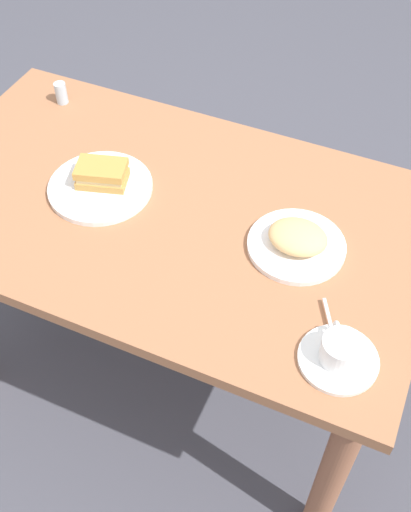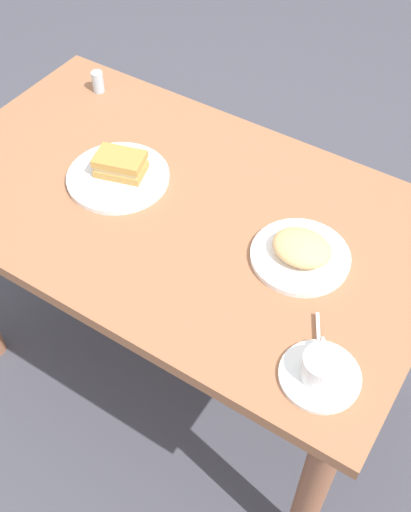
# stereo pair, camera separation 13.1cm
# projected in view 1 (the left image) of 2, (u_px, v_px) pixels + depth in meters

# --- Properties ---
(ground_plane) EXTENTS (6.00, 6.00, 0.00)m
(ground_plane) POSITION_uv_depth(u_px,v_px,m) (176.00, 365.00, 1.99)
(ground_plane) COLOR #474751
(dining_table) EXTENTS (1.24, 0.73, 0.71)m
(dining_table) POSITION_uv_depth(u_px,v_px,m) (168.00, 241.00, 1.54)
(dining_table) COLOR #A16744
(dining_table) RESTS_ON ground_plane
(sandwich_plate) EXTENTS (0.25, 0.25, 0.01)m
(sandwich_plate) POSITION_uv_depth(u_px,v_px,m) (100.00, 187.00, 1.49)
(sandwich_plate) COLOR white
(sandwich_plate) RESTS_ON dining_table
(sandwich_front) EXTENTS (0.13, 0.11, 0.05)m
(sandwich_front) POSITION_uv_depth(u_px,v_px,m) (102.00, 174.00, 1.47)
(sandwich_front) COLOR #BD8B44
(sandwich_front) RESTS_ON sandwich_plate
(coffee_saucer) EXTENTS (0.16, 0.16, 0.01)m
(coffee_saucer) POSITION_uv_depth(u_px,v_px,m) (338.00, 359.00, 1.18)
(coffee_saucer) COLOR white
(coffee_saucer) RESTS_ON dining_table
(coffee_cup) EXTENTS (0.08, 0.10, 0.05)m
(coffee_cup) POSITION_uv_depth(u_px,v_px,m) (341.00, 349.00, 1.16)
(coffee_cup) COLOR white
(coffee_cup) RESTS_ON coffee_saucer
(spoon) EXTENTS (0.06, 0.09, 0.01)m
(spoon) POSITION_uv_depth(u_px,v_px,m) (331.00, 325.00, 1.22)
(spoon) COLOR silver
(spoon) RESTS_ON coffee_saucer
(side_plate) EXTENTS (0.22, 0.22, 0.01)m
(side_plate) POSITION_uv_depth(u_px,v_px,m) (296.00, 246.00, 1.37)
(side_plate) COLOR white
(side_plate) RESTS_ON dining_table
(side_food_pile) EXTENTS (0.13, 0.11, 0.04)m
(side_food_pile) POSITION_uv_depth(u_px,v_px,m) (298.00, 237.00, 1.34)
(side_food_pile) COLOR #E9B775
(side_food_pile) RESTS_ON side_plate
(salt_shaker) EXTENTS (0.03, 0.03, 0.06)m
(salt_shaker) POSITION_uv_depth(u_px,v_px,m) (61.00, 93.00, 1.70)
(salt_shaker) COLOR silver
(salt_shaker) RESTS_ON dining_table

